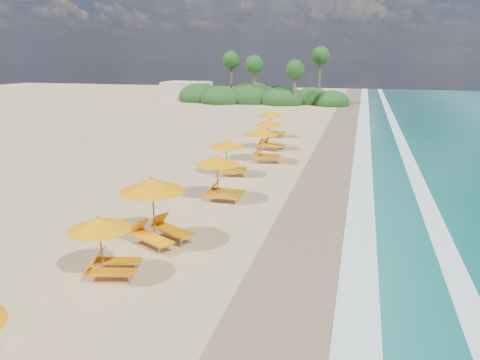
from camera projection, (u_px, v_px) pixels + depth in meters
name	position (u px, v px, depth m)	size (l,w,h in m)	color
ground	(240.00, 204.00, 20.81)	(160.00, 160.00, 0.00)	tan
wet_sand	(326.00, 212.00, 19.78)	(4.00, 160.00, 0.01)	#816C4D
surf_foam	(389.00, 217.00, 19.09)	(4.00, 160.00, 0.01)	white
station_2	(106.00, 242.00, 13.81)	(2.48, 2.40, 2.01)	olive
station_3	(157.00, 207.00, 16.24)	(3.33, 3.32, 2.51)	olive
station_4	(221.00, 175.00, 21.21)	(2.39, 2.20, 2.23)	olive
station_5	(229.00, 155.00, 25.69)	(2.60, 2.51, 2.12)	olive
station_6	(264.00, 142.00, 28.88)	(2.89, 2.81, 2.32)	olive
station_7	(269.00, 132.00, 32.84)	(2.88, 2.82, 2.27)	olive
station_8	(273.00, 122.00, 38.06)	(2.46, 2.27, 2.27)	olive
treeline	(257.00, 96.00, 65.32)	(25.80, 8.80, 9.74)	#163D14
beach_building	(187.00, 91.00, 70.59)	(7.00, 5.00, 2.80)	beige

